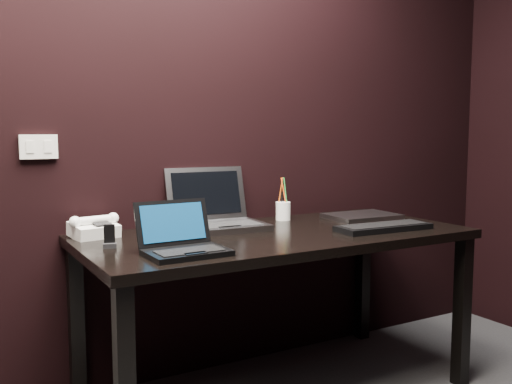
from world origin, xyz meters
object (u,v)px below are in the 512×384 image
netbook (183,243)px  mobile_phone (110,239)px  desk_phone (94,228)px  ext_keyboard (384,227)px  pen_cup (283,210)px  closed_laptop (362,216)px  desk (277,250)px  silver_laptop (217,217)px

netbook → mobile_phone: (-0.20, 0.24, -0.00)m
desk_phone → ext_keyboard: bearing=-22.1°
pen_cup → mobile_phone: bearing=-165.7°
closed_laptop → mobile_phone: size_ratio=4.07×
desk → desk_phone: (-0.73, 0.28, 0.12)m
ext_keyboard → silver_laptop: bearing=146.1°
netbook → silver_laptop: size_ratio=0.71×
netbook → ext_keyboard: bearing=0.4°
desk → mobile_phone: (-0.73, 0.04, 0.11)m
ext_keyboard → mobile_phone: 1.20m
silver_laptop → desk: bearing=-51.1°
pen_cup → netbook: bearing=-147.0°
desk_phone → pen_cup: bearing=-0.1°
silver_laptop → mobile_phone: bearing=-161.1°
netbook → ext_keyboard: 0.98m
netbook → pen_cup: pen_cup is taller
silver_laptop → closed_laptop: silver_laptop is taller
closed_laptop → desk_phone: size_ratio=1.62×
desk → closed_laptop: (0.58, 0.12, 0.09)m
ext_keyboard → mobile_phone: bearing=168.7°
desk → pen_cup: 0.37m
desk → ext_keyboard: size_ratio=3.72×
desk → closed_laptop: closed_laptop is taller
desk → closed_laptop: bearing=11.4°
desk → desk_phone: size_ratio=7.67×
desk → closed_laptop: 0.60m
mobile_phone → pen_cup: bearing=14.3°
netbook → mobile_phone: netbook is taller
closed_laptop → netbook: bearing=-163.9°
desk → pen_cup: size_ratio=7.92×
mobile_phone → desk_phone: bearing=89.6°
silver_laptop → closed_laptop: bearing=-8.0°
silver_laptop → pen_cup: bearing=7.6°
ext_keyboard → mobile_phone: size_ratio=5.18×
desk → pen_cup: bearing=52.9°
desk_phone → mobile_phone: 0.24m
silver_laptop → closed_laptop: (0.77, -0.11, -0.04)m
silver_laptop → ext_keyboard: 0.76m
silver_laptop → desk_phone: 0.55m
netbook → desk_phone: 0.52m
desk → pen_cup: (0.21, 0.28, 0.13)m
netbook → desk_phone: (-0.20, 0.48, 0.00)m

